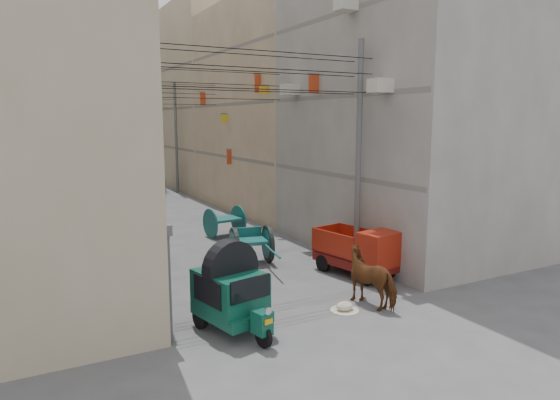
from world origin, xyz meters
TOP-DOWN VIEW (x-y plane):
  - ground at (0.00, 0.00)m, footprint 140.00×140.00m
  - building_row_right at (8.00, 34.13)m, footprint 8.00×62.00m
  - end_cap_building at (0.00, 66.00)m, footprint 22.00×10.00m
  - shutters_left at (-3.92, 10.38)m, footprint 0.18×14.40m
  - signboards at (-0.01, 21.66)m, footprint 8.22×40.52m
  - ac_units at (3.65, 7.67)m, footprint 0.70×6.55m
  - utility_poles at (0.00, 17.00)m, footprint 7.40×22.20m
  - overhead_cables at (0.00, 14.40)m, footprint 7.40×22.52m
  - auto_rickshaw at (-2.36, 3.21)m, footprint 1.81×2.63m
  - tonga_cart at (0.62, 8.49)m, footprint 1.72×3.25m
  - mini_truck at (3.26, 5.15)m, footprint 1.87×3.20m
  - second_cart at (1.39, 13.10)m, footprint 1.70×1.54m
  - feed_sack at (0.95, 2.95)m, footprint 0.51×0.40m
  - horse at (1.98, 3.00)m, footprint 1.30×2.06m
  - distant_car_white at (-2.67, 27.98)m, footprint 2.62×3.95m
  - distant_car_grey at (2.03, 28.14)m, footprint 2.21×3.68m
  - distant_car_green at (0.38, 37.06)m, footprint 2.73×4.49m

SIDE VIEW (x-z plane):
  - ground at x=0.00m, z-range 0.00..0.00m
  - feed_sack at x=0.95m, z-range 0.00..0.25m
  - distant_car_grey at x=2.03m, z-range 0.00..1.15m
  - distant_car_green at x=0.38m, z-range 0.00..1.22m
  - distant_car_white at x=-2.67m, z-range 0.00..1.25m
  - tonga_cart at x=0.62m, z-range 0.03..1.42m
  - second_cart at x=1.39m, z-range 0.05..1.41m
  - horse at x=1.98m, z-range 0.00..1.61m
  - mini_truck at x=3.26m, z-range -0.04..1.66m
  - auto_rickshaw at x=-2.36m, z-range 0.16..1.95m
  - shutters_left at x=-3.92m, z-range 0.06..2.93m
  - signboards at x=-0.01m, z-range 0.59..6.27m
  - utility_poles at x=0.00m, z-range 0.00..8.00m
  - building_row_right at x=8.00m, z-range -0.54..13.46m
  - end_cap_building at x=0.00m, z-range 0.00..13.00m
  - overhead_cables at x=0.00m, z-range 6.20..7.33m
  - ac_units at x=3.65m, z-range 5.76..9.11m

